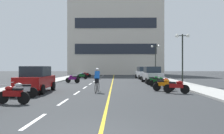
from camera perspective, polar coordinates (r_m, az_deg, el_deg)
name	(u,v)px	position (r m, az deg, el deg)	size (l,w,h in m)	color
ground_plane	(110,82)	(26.31, -0.45, -3.86)	(140.00, 140.00, 0.00)	#2D3033
curb_left	(56,80)	(30.32, -14.06, -3.23)	(2.40, 72.00, 0.12)	#A8A8A3
curb_right	(166,80)	(30.01, 13.60, -3.27)	(2.40, 72.00, 0.12)	#A8A8A3
lane_dash_0	(35,121)	(7.91, -19.14, -12.87)	(0.14, 2.20, 0.01)	silver
lane_dash_1	(63,102)	(11.68, -12.30, -8.68)	(0.14, 2.20, 0.01)	silver
lane_dash_2	(77,93)	(15.57, -8.90, -6.51)	(0.14, 2.20, 0.01)	silver
lane_dash_3	(85,87)	(19.50, -6.87, -5.19)	(0.14, 2.20, 0.01)	silver
lane_dash_4	(90,84)	(23.46, -5.53, -4.32)	(0.14, 2.20, 0.01)	silver
lane_dash_5	(94,81)	(27.43, -4.59, -3.70)	(0.14, 2.20, 0.01)	silver
lane_dash_6	(97,80)	(31.40, -3.88, -3.23)	(0.14, 2.20, 0.01)	silver
lane_dash_7	(99,78)	(35.38, -3.33, -2.87)	(0.14, 2.20, 0.01)	silver
lane_dash_8	(101,77)	(39.37, -2.89, -2.58)	(0.14, 2.20, 0.01)	silver
lane_dash_9	(102,76)	(43.36, -2.54, -2.34)	(0.14, 2.20, 0.01)	silver
lane_dash_10	(103,75)	(47.35, -2.24, -2.15)	(0.14, 2.20, 0.01)	silver
lane_dash_11	(104,75)	(51.34, -1.99, -1.98)	(0.14, 2.20, 0.01)	silver
centre_line_yellow	(113,80)	(29.30, 0.19, -3.46)	(0.12, 66.00, 0.01)	gold
office_building	(116,34)	(55.06, 0.93, 8.32)	(21.89, 8.59, 19.49)	beige
street_lamp_mid	(182,47)	(23.62, 17.54, 4.88)	(1.46, 0.36, 4.98)	black
street_lamp_far	(156,54)	(36.93, 11.04, 3.30)	(1.46, 0.36, 5.17)	black
parked_car_near	(36,79)	(16.61, -18.80, -2.94)	(2.03, 4.25, 1.82)	black
parked_car_mid	(152,75)	(25.42, 10.16, -1.93)	(2.02, 4.25, 1.82)	black
parked_car_far	(143,73)	(33.76, 8.00, -1.45)	(2.18, 4.32, 1.82)	black
motorcycle_1	(13,94)	(11.68, -23.99, -6.36)	(1.70, 0.60, 0.92)	black
motorcycle_2	(22,90)	(13.77, -21.96, -5.39)	(1.70, 0.60, 0.92)	black
motorcycle_3	(177,86)	(15.55, 16.14, -4.77)	(1.64, 0.79, 0.92)	black
motorcycle_4	(164,84)	(17.00, 13.15, -4.37)	(1.70, 0.60, 0.92)	black
motorcycle_5	(163,83)	(18.84, 12.99, -3.94)	(1.67, 0.71, 0.92)	black
motorcycle_6	(159,81)	(20.56, 11.79, -3.61)	(1.70, 0.60, 0.92)	black
motorcycle_7	(154,80)	(22.43, 10.70, -3.31)	(1.66, 0.72, 0.92)	black
motorcycle_8	(72,79)	(25.13, -10.05, -2.96)	(1.66, 0.74, 0.92)	black
motorcycle_9	(149,78)	(27.84, 9.36, -2.67)	(1.70, 0.60, 0.92)	black
motorcycle_10	(146,77)	(29.63, 8.66, -2.51)	(1.65, 0.75, 0.92)	black
motorcycle_11	(82,76)	(33.02, -7.65, -2.26)	(1.66, 0.74, 0.92)	black
motorcycle_12	(83,75)	(35.99, -7.53, -2.07)	(1.67, 0.68, 0.92)	black
motorcycle_13	(86,75)	(38.52, -6.68, -1.94)	(1.70, 0.60, 0.92)	black
cyclist_rider	(97,80)	(15.71, -3.82, -3.21)	(0.42, 1.77, 1.71)	black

